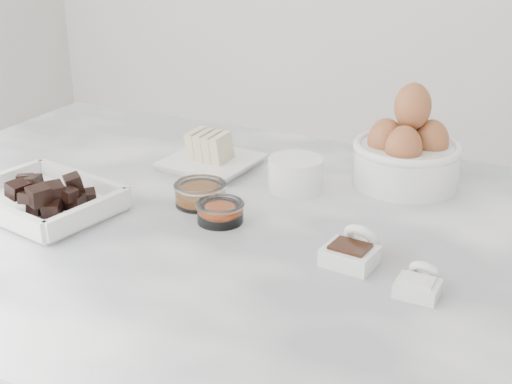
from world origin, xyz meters
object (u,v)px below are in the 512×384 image
Objects in this scene: butter_plate at (211,155)px; sugar_ramekin at (295,173)px; chocolate_dish at (43,195)px; vanilla_spoon at (353,250)px; egg_bowl at (407,152)px; honey_bowl at (200,193)px; salt_spoon at (419,283)px; zest_bowl at (220,211)px.

sugar_ramekin is (0.17, -0.03, 0.01)m from butter_plate.
butter_plate is at bearing 63.71° from chocolate_dish.
sugar_ramekin is at bearing 130.43° from vanilla_spoon.
butter_plate is 0.32m from egg_bowl.
honey_bowl is 0.37m from salt_spoon.
butter_plate is at bearing 169.86° from sugar_ramekin.
chocolate_dish is 0.45m from vanilla_spoon.
vanilla_spoon is (0.45, 0.05, -0.01)m from chocolate_dish.
vanilla_spoon is at bearing -87.80° from egg_bowl.
sugar_ramekin reaches higher than honey_bowl.
vanilla_spoon is 1.37× the size of salt_spoon.
egg_bowl reaches higher than honey_bowl.
sugar_ramekin reaches higher than salt_spoon.
chocolate_dish reaches higher than salt_spoon.
butter_plate is 1.79× the size of sugar_ramekin.
zest_bowl is at bearing -106.92° from sugar_ramekin.
egg_bowl is 2.86× the size of salt_spoon.
vanilla_spoon is at bearing -15.15° from honey_bowl.
chocolate_dish is 1.37× the size of egg_bowl.
vanilla_spoon is (0.26, -0.07, -0.00)m from honey_bowl.
vanilla_spoon is at bearing -33.51° from butter_plate.
honey_bowl is at bearing -65.87° from butter_plate.
chocolate_dish is 0.55m from salt_spoon.
honey_bowl is 0.97× the size of vanilla_spoon.
chocolate_dish is at bearing -141.96° from sugar_ramekin.
vanilla_spoon is at bearing -8.53° from zest_bowl.
vanilla_spoon is at bearing 5.87° from chocolate_dish.
honey_bowl is (0.06, -0.14, -0.00)m from butter_plate.
butter_plate is 0.49m from salt_spoon.
zest_bowl is 1.15× the size of salt_spoon.
egg_bowl is 0.28m from vanilla_spoon.
egg_bowl reaches higher than salt_spoon.
zest_bowl is 0.84× the size of vanilla_spoon.
sugar_ramekin is at bearing 38.04° from chocolate_dish.
butter_plate is 0.17m from sugar_ramekin.
chocolate_dish reaches higher than zest_bowl.
honey_bowl is 1.15× the size of zest_bowl.
butter_plate is 2.22× the size of zest_bowl.
chocolate_dish is at bearing -116.29° from butter_plate.
honey_bowl is at bearing -139.56° from egg_bowl.
egg_bowl is (0.15, 0.10, 0.03)m from sugar_ramekin.
chocolate_dish is 0.37m from sugar_ramekin.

